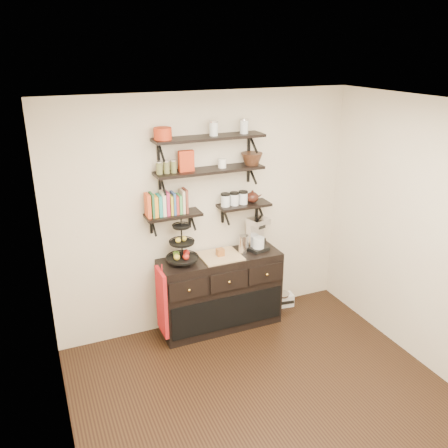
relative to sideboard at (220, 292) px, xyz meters
The scene contains 23 objects.
floor 1.58m from the sideboard, 92.96° to the right, with size 3.50×3.50×0.00m, color black.
ceiling 2.71m from the sideboard, 92.96° to the right, with size 3.50×3.50×0.02m, color white.
back_wall 0.93m from the sideboard, 108.44° to the left, with size 3.50×0.02×2.70m, color beige.
left_wall 2.54m from the sideboard, 140.36° to the right, with size 0.02×3.50×2.70m, color beige.
right_wall 2.43m from the sideboard, 42.19° to the right, with size 0.02×3.50×2.70m, color beige.
shelf_top 1.78m from the sideboard, 127.10° to the left, with size 1.20×0.27×0.23m.
shelf_mid 1.44m from the sideboard, 127.10° to the left, with size 1.20×0.27×0.23m.
shelf_low_left 1.10m from the sideboard, 166.80° to the left, with size 0.60×0.25×0.23m.
shelf_low_right 1.04m from the sideboard, 18.90° to the left, with size 0.60×0.25×0.23m.
cookbooks 1.25m from the sideboard, 168.21° to the left, with size 0.43×0.15×0.26m.
glass_canisters 1.09m from the sideboard, 27.44° to the left, with size 0.32×0.10×0.13m.
sideboard is the anchor object (origin of this frame).
fruit_stand 0.77m from the sideboard, behind, with size 0.35×0.35×0.51m.
candle 0.50m from the sideboard, 168.21° to the left, with size 0.08×0.08×0.08m, color #945322.
coffee_maker 0.79m from the sideboard, ahead, with size 0.26×0.26×0.39m.
thermal_carafe 0.62m from the sideboard, ahead, with size 0.11×0.11×0.22m, color silver.
apron 0.74m from the sideboard, behind, with size 0.04×0.32×0.75m, color #B01313.
radio 0.97m from the sideboard, ahead, with size 0.31×0.22×0.18m.
recipe_box 1.60m from the sideboard, 163.54° to the left, with size 0.16×0.06×0.22m, color #B53014.
walnut_bowl 1.57m from the sideboard, 13.35° to the left, with size 0.24×0.24×0.13m, color black, non-canonical shape.
ramekins 1.50m from the sideboard, 56.65° to the left, with size 0.09×0.09×0.10m, color white.
teapot 1.17m from the sideboard, 14.42° to the left, with size 0.20×0.15×0.15m, color black, non-canonical shape.
red_pot 1.95m from the sideboard, behind, with size 0.18×0.18×0.12m, color #B53014.
Camera 1 is at (-1.81, -2.97, 3.14)m, focal length 38.00 mm.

